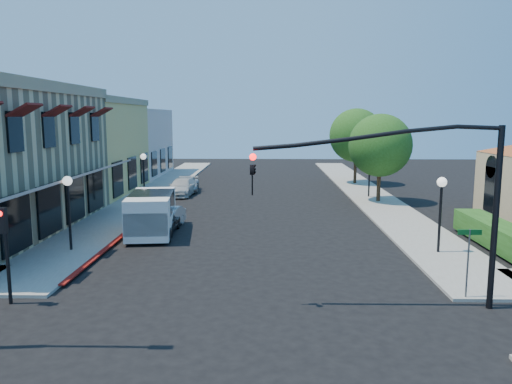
{
  "coord_description": "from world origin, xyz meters",
  "views": [
    {
      "loc": [
        0.68,
        -14.39,
        6.26
      ],
      "look_at": [
        0.1,
        9.76,
        2.6
      ],
      "focal_mm": 35.0,
      "sensor_mm": 36.0,
      "label": 1
    }
  ],
  "objects_px": {
    "signal_mast_arm": "(430,185)",
    "lamppost_left_near": "(68,194)",
    "white_van": "(151,211)",
    "parked_car_a": "(163,221)",
    "secondary_signal": "(4,238)",
    "street_name_sign": "(468,252)",
    "parked_car_c": "(182,187)",
    "street_tree_b": "(356,135)",
    "parked_car_b": "(167,218)",
    "lamppost_left_far": "(143,165)",
    "street_tree_a": "(380,145)",
    "lamppost_right_far": "(370,163)",
    "parked_car_d": "(186,185)",
    "lamppost_right_near": "(441,196)"
  },
  "relations": [
    {
      "from": "lamppost_left_far",
      "to": "parked_car_d",
      "type": "height_order",
      "value": "lamppost_left_far"
    },
    {
      "from": "secondary_signal",
      "to": "signal_mast_arm",
      "type": "bearing_deg",
      "value": 0.37
    },
    {
      "from": "street_tree_b",
      "to": "lamppost_right_far",
      "type": "height_order",
      "value": "street_tree_b"
    },
    {
      "from": "street_name_sign",
      "to": "lamppost_left_far",
      "type": "height_order",
      "value": "lamppost_left_far"
    },
    {
      "from": "street_tree_a",
      "to": "parked_car_a",
      "type": "xyz_separation_m",
      "value": [
        -13.82,
        -10.0,
        -3.57
      ]
    },
    {
      "from": "white_van",
      "to": "street_tree_b",
      "type": "bearing_deg",
      "value": 55.24
    },
    {
      "from": "street_tree_a",
      "to": "parked_car_c",
      "type": "bearing_deg",
      "value": 168.69
    },
    {
      "from": "lamppost_left_near",
      "to": "parked_car_c",
      "type": "relative_size",
      "value": 0.77
    },
    {
      "from": "parked_car_b",
      "to": "secondary_signal",
      "type": "bearing_deg",
      "value": -97.68
    },
    {
      "from": "lamppost_left_near",
      "to": "street_name_sign",
      "type": "bearing_deg",
      "value": -19.93
    },
    {
      "from": "lamppost_right_far",
      "to": "parked_car_b",
      "type": "xyz_separation_m",
      "value": [
        -13.53,
        -11.0,
        -2.13
      ]
    },
    {
      "from": "signal_mast_arm",
      "to": "lamppost_right_far",
      "type": "xyz_separation_m",
      "value": [
        2.64,
        22.5,
        -1.35
      ]
    },
    {
      "from": "street_tree_b",
      "to": "parked_car_d",
      "type": "relative_size",
      "value": 1.67
    },
    {
      "from": "lamppost_right_near",
      "to": "signal_mast_arm",
      "type": "bearing_deg",
      "value": -112.12
    },
    {
      "from": "lamppost_right_far",
      "to": "parked_car_d",
      "type": "height_order",
      "value": "lamppost_right_far"
    },
    {
      "from": "parked_car_d",
      "to": "white_van",
      "type": "bearing_deg",
      "value": -92.07
    },
    {
      "from": "street_tree_b",
      "to": "lamppost_left_far",
      "type": "height_order",
      "value": "street_tree_b"
    },
    {
      "from": "signal_mast_arm",
      "to": "street_name_sign",
      "type": "height_order",
      "value": "signal_mast_arm"
    },
    {
      "from": "lamppost_left_far",
      "to": "white_van",
      "type": "distance_m",
      "value": 11.11
    },
    {
      "from": "secondary_signal",
      "to": "lamppost_left_near",
      "type": "xyz_separation_m",
      "value": [
        -0.5,
        6.59,
        0.42
      ]
    },
    {
      "from": "street_tree_a",
      "to": "street_name_sign",
      "type": "height_order",
      "value": "street_tree_a"
    },
    {
      "from": "street_name_sign",
      "to": "parked_car_d",
      "type": "bearing_deg",
      "value": 118.89
    },
    {
      "from": "street_tree_b",
      "to": "white_van",
      "type": "distance_m",
      "value": 25.28
    },
    {
      "from": "signal_mast_arm",
      "to": "white_van",
      "type": "xyz_separation_m",
      "value": [
        -11.35,
        9.9,
        -2.79
      ]
    },
    {
      "from": "signal_mast_arm",
      "to": "lamppost_right_near",
      "type": "distance_m",
      "value": 7.15
    },
    {
      "from": "signal_mast_arm",
      "to": "lamppost_left_near",
      "type": "bearing_deg",
      "value": 155.63
    },
    {
      "from": "lamppost_right_near",
      "to": "street_tree_a",
      "type": "bearing_deg",
      "value": 88.77
    },
    {
      "from": "lamppost_right_far",
      "to": "lamppost_left_near",
      "type": "bearing_deg",
      "value": -136.74
    },
    {
      "from": "lamppost_left_far",
      "to": "parked_car_c",
      "type": "bearing_deg",
      "value": 52.52
    },
    {
      "from": "lamppost_left_near",
      "to": "parked_car_c",
      "type": "xyz_separation_m",
      "value": [
        2.3,
        17.0,
        -2.06
      ]
    },
    {
      "from": "lamppost_left_far",
      "to": "lamppost_right_far",
      "type": "xyz_separation_m",
      "value": [
        17.0,
        2.0,
        0.0
      ]
    },
    {
      "from": "street_name_sign",
      "to": "parked_car_b",
      "type": "distance_m",
      "value": 16.58
    },
    {
      "from": "secondary_signal",
      "to": "white_van",
      "type": "xyz_separation_m",
      "value": [
        2.51,
        9.99,
        -1.02
      ]
    },
    {
      "from": "parked_car_c",
      "to": "street_tree_b",
      "type": "bearing_deg",
      "value": 30.05
    },
    {
      "from": "parked_car_b",
      "to": "parked_car_d",
      "type": "xyz_separation_m",
      "value": [
        -1.16,
        14.0,
        -0.02
      ]
    },
    {
      "from": "lamppost_left_near",
      "to": "lamppost_left_far",
      "type": "relative_size",
      "value": 1.0
    },
    {
      "from": "secondary_signal",
      "to": "parked_car_a",
      "type": "height_order",
      "value": "secondary_signal"
    },
    {
      "from": "street_name_sign",
      "to": "parked_car_b",
      "type": "bearing_deg",
      "value": 139.24
    },
    {
      "from": "street_tree_a",
      "to": "signal_mast_arm",
      "type": "height_order",
      "value": "street_tree_a"
    },
    {
      "from": "lamppost_left_near",
      "to": "parked_car_a",
      "type": "height_order",
      "value": "lamppost_left_near"
    },
    {
      "from": "signal_mast_arm",
      "to": "white_van",
      "type": "distance_m",
      "value": 15.32
    },
    {
      "from": "white_van",
      "to": "parked_car_a",
      "type": "relative_size",
      "value": 1.44
    },
    {
      "from": "parked_car_a",
      "to": "parked_car_d",
      "type": "relative_size",
      "value": 0.87
    },
    {
      "from": "secondary_signal",
      "to": "lamppost_right_far",
      "type": "bearing_deg",
      "value": 53.86
    },
    {
      "from": "parked_car_a",
      "to": "parked_car_c",
      "type": "bearing_deg",
      "value": 95.0
    },
    {
      "from": "secondary_signal",
      "to": "lamppost_left_near",
      "type": "bearing_deg",
      "value": 94.34
    },
    {
      "from": "parked_car_a",
      "to": "parked_car_b",
      "type": "xyz_separation_m",
      "value": [
        -0.01,
        1.0,
        -0.02
      ]
    },
    {
      "from": "street_tree_a",
      "to": "lamppost_right_near",
      "type": "bearing_deg",
      "value": -91.23
    },
    {
      "from": "lamppost_left_far",
      "to": "lamppost_right_near",
      "type": "distance_m",
      "value": 22.02
    },
    {
      "from": "parked_car_c",
      "to": "signal_mast_arm",
      "type": "bearing_deg",
      "value": -57.81
    }
  ]
}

